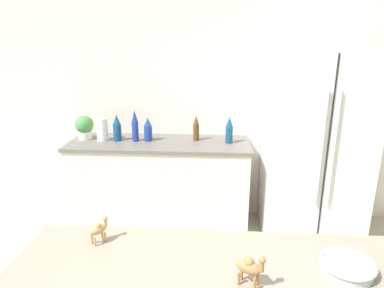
% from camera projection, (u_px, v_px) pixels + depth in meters
% --- Properties ---
extents(wall_back, '(8.00, 0.06, 2.55)m').
position_uv_depth(wall_back, '(207.00, 101.00, 3.62)').
color(wall_back, silver).
rests_on(wall_back, ground_plane).
extents(back_counter, '(1.82, 0.63, 0.92)m').
position_uv_depth(back_counter, '(160.00, 183.00, 3.57)').
color(back_counter, silver).
rests_on(back_counter, ground_plane).
extents(refrigerator, '(0.90, 0.76, 1.84)m').
position_uv_depth(refrigerator, '(315.00, 147.00, 3.26)').
color(refrigerator, white).
rests_on(refrigerator, ground_plane).
extents(potted_plant, '(0.18, 0.18, 0.24)m').
position_uv_depth(potted_plant, '(84.00, 127.00, 3.49)').
color(potted_plant, silver).
rests_on(potted_plant, back_counter).
extents(paper_towel_roll, '(0.11, 0.11, 0.23)m').
position_uv_depth(paper_towel_roll, '(102.00, 129.00, 3.45)').
color(paper_towel_roll, white).
rests_on(paper_towel_roll, back_counter).
extents(back_bottle_0, '(0.08, 0.08, 0.24)m').
position_uv_depth(back_bottle_0, '(148.00, 130.00, 3.44)').
color(back_bottle_0, navy).
rests_on(back_bottle_0, back_counter).
extents(back_bottle_1, '(0.08, 0.08, 0.27)m').
position_uv_depth(back_bottle_1, '(117.00, 128.00, 3.44)').
color(back_bottle_1, navy).
rests_on(back_bottle_1, back_counter).
extents(back_bottle_2, '(0.07, 0.07, 0.27)m').
position_uv_depth(back_bottle_2, '(229.00, 130.00, 3.36)').
color(back_bottle_2, navy).
rests_on(back_bottle_2, back_counter).
extents(back_bottle_3, '(0.07, 0.07, 0.32)m').
position_uv_depth(back_bottle_3, '(135.00, 126.00, 3.41)').
color(back_bottle_3, navy).
rests_on(back_bottle_3, back_counter).
extents(back_bottle_4, '(0.06, 0.06, 0.26)m').
position_uv_depth(back_bottle_4, '(196.00, 128.00, 3.45)').
color(back_bottle_4, brown).
rests_on(back_bottle_4, back_counter).
extents(fruit_bowl, '(0.22, 0.22, 0.05)m').
position_uv_depth(fruit_bowl, '(347.00, 266.00, 1.37)').
color(fruit_bowl, '#B7BABF').
rests_on(fruit_bowl, bar_counter).
extents(camel_figurine, '(0.11, 0.09, 0.14)m').
position_uv_depth(camel_figurine, '(250.00, 267.00, 1.28)').
color(camel_figurine, olive).
rests_on(camel_figurine, bar_counter).
extents(camel_figurine_second, '(0.09, 0.09, 0.12)m').
position_uv_depth(camel_figurine_second, '(99.00, 229.00, 1.56)').
color(camel_figurine_second, tan).
rests_on(camel_figurine_second, bar_counter).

